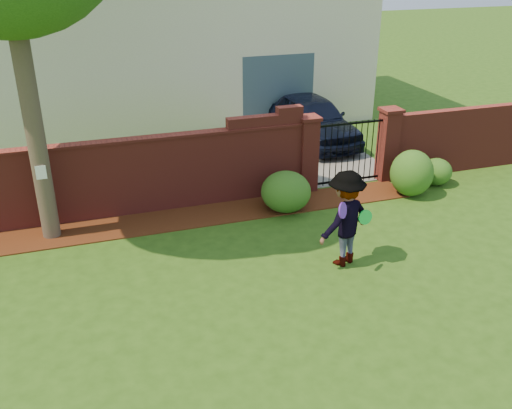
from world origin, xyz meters
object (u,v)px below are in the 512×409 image
object	(u,v)px
man	(347,219)
frisbee_purple	(343,210)
car	(316,121)
frisbee_green	(365,217)

from	to	relation	value
man	frisbee_purple	distance (m)	0.60
car	man	distance (m)	7.13
car	frisbee_purple	bearing A→B (deg)	-113.89
man	car	bearing A→B (deg)	-133.31
frisbee_purple	man	bearing A→B (deg)	51.78
man	frisbee_purple	xyz separation A→B (m)	(-0.28, -0.36, 0.39)
man	frisbee_green	size ratio (longest dim) A/B	6.61
frisbee_purple	frisbee_green	size ratio (longest dim) A/B	1.03
frisbee_purple	frisbee_green	xyz separation A→B (m)	(0.60, 0.25, -0.34)
car	man	xyz separation A→B (m)	(-2.37, -6.72, 0.22)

